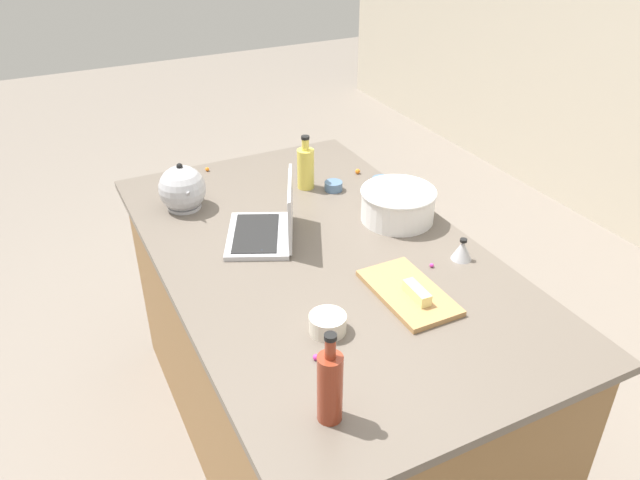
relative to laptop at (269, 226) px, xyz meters
The scene contains 18 objects.
ground_plane 0.97m from the laptop, 34.19° to the left, with size 12.00×12.00×0.00m, color slate.
island_counter 0.54m from the laptop, 34.19° to the left, with size 1.77×1.05×0.90m.
laptop is the anchor object (origin of this frame).
mixing_bowl_large 0.49m from the laptop, 79.37° to the left, with size 0.28×0.28×0.12m.
bottle_soy 0.87m from the laptop, 13.04° to the right, with size 0.06×0.06×0.26m.
bottle_oil 0.42m from the laptop, 136.70° to the left, with size 0.07×0.07×0.22m.
kettle 0.41m from the laptop, 149.67° to the right, with size 0.21×0.18×0.20m.
cutting_board 0.57m from the laptop, 26.05° to the left, with size 0.33×0.19×0.02m, color #AD7F4C.
butter_stick_left 0.61m from the laptop, 24.31° to the left, with size 0.11×0.04×0.04m, color #F4E58C.
ramekin_small 0.59m from the laptop, 106.42° to the left, with size 0.08×0.08×0.04m, color slate.
ramekin_medium 0.56m from the laptop, ahead, with size 0.11×0.11×0.05m, color beige.
ramekin_wide 0.44m from the laptop, 121.57° to the left, with size 0.07×0.07×0.04m, color slate.
kitchen_timer 0.67m from the laptop, 51.45° to the left, with size 0.07×0.07×0.08m.
candy_0 0.63m from the laptop, 120.86° to the left, with size 0.02×0.02×0.02m, color orange.
candy_1 0.12m from the laptop, 34.90° to the right, with size 0.02×0.02×0.02m, color blue.
candy_2 0.66m from the laptop, 11.81° to the right, with size 0.02×0.02×0.02m, color #CC3399.
candy_3 0.64m from the laptop, behind, with size 0.02×0.02×0.02m, color orange.
candy_5 0.58m from the laptop, 44.23° to the left, with size 0.01×0.01×0.01m, color #CC3399.
Camera 1 is at (1.61, -0.80, 2.04)m, focal length 34.94 mm.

